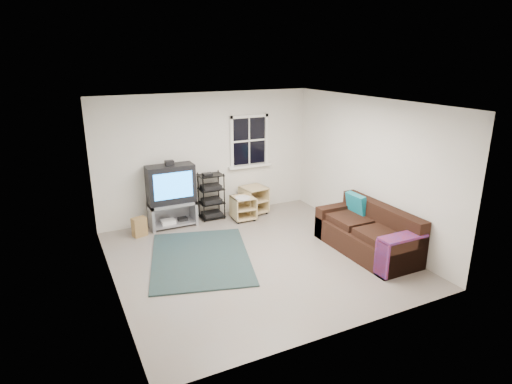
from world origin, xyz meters
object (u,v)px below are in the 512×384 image
av_rack (211,199)px  side_table_left (253,199)px  side_table_right (243,206)px  sofa (368,235)px  tv_unit (171,191)px

av_rack → side_table_left: 0.93m
side_table_left → side_table_right: bearing=-144.2°
side_table_left → sofa: (0.96, -2.64, -0.00)m
tv_unit → side_table_left: size_ratio=2.30×
tv_unit → side_table_right: 1.52m
sofa → av_rack: bearing=124.8°
av_rack → side_table_left: size_ratio=1.67×
side_table_left → tv_unit: bearing=179.2°
tv_unit → side_table_right: tv_unit is taller
side_table_left → sofa: 2.81m
side_table_left → sofa: size_ratio=0.30×
tv_unit → av_rack: bearing=3.6°
tv_unit → av_rack: 0.92m
av_rack → sofa: size_ratio=0.51×
side_table_left → sofa: sofa is taller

